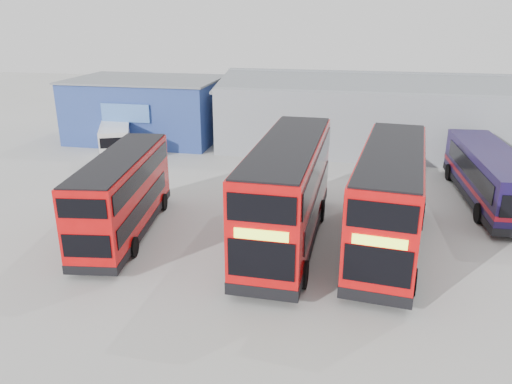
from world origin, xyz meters
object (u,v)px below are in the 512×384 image
(double_decker_centre, at_px, (287,194))
(double_decker_left, at_px, (123,196))
(maintenance_shed, at_px, (414,114))
(office_block, at_px, (147,109))
(single_decker_blue, at_px, (489,177))
(double_decker_right, at_px, (389,201))
(panel_van, at_px, (115,139))

(double_decker_centre, bearing_deg, double_decker_left, -173.84)
(maintenance_shed, relative_size, double_decker_centre, 2.61)
(office_block, xyz_separation_m, single_decker_blue, (25.15, -10.49, -1.07))
(double_decker_centre, distance_m, single_decker_blue, 12.93)
(maintenance_shed, height_order, single_decker_blue, maintenance_shed)
(double_decker_left, relative_size, single_decker_blue, 0.85)
(double_decker_left, xyz_separation_m, double_decker_right, (12.48, 0.97, 0.37))
(panel_van, bearing_deg, maintenance_shed, -5.84)
(double_decker_left, height_order, single_decker_blue, double_decker_left)
(double_decker_centre, bearing_deg, double_decker_right, 4.51)
(office_block, xyz_separation_m, panel_van, (-0.30, -5.50, -1.29))
(office_block, bearing_deg, double_decker_left, -70.15)
(double_decker_centre, relative_size, double_decker_right, 1.02)
(single_decker_blue, bearing_deg, double_decker_right, 47.22)
(double_decker_left, bearing_deg, panel_van, -69.75)
(maintenance_shed, bearing_deg, double_decker_centre, -110.18)
(double_decker_centre, bearing_deg, panel_van, 141.25)
(maintenance_shed, relative_size, panel_van, 5.41)
(maintenance_shed, distance_m, single_decker_blue, 12.94)
(office_block, bearing_deg, maintenance_shed, 5.21)
(double_decker_centre, relative_size, single_decker_blue, 1.03)
(office_block, xyz_separation_m, double_decker_left, (6.75, -18.69, -0.59))
(double_decker_left, relative_size, panel_van, 1.71)
(single_decker_blue, bearing_deg, double_decker_left, 20.57)
(double_decker_left, distance_m, double_decker_centre, 7.95)
(office_block, height_order, panel_van, office_block)
(office_block, relative_size, double_decker_right, 1.08)
(maintenance_shed, distance_m, panel_van, 23.57)
(double_decker_centre, bearing_deg, office_block, 130.28)
(office_block, bearing_deg, double_decker_centre, -50.84)
(panel_van, bearing_deg, double_decker_centre, -64.32)
(office_block, height_order, double_decker_left, office_block)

